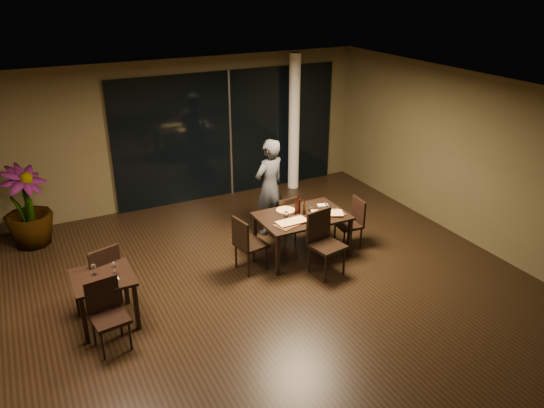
% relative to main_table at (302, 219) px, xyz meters
% --- Properties ---
extents(ground, '(8.00, 8.00, 0.00)m').
position_rel_main_table_xyz_m(ground, '(-1.00, -0.80, -0.68)').
color(ground, black).
rests_on(ground, ground).
extents(wall_back, '(8.00, 0.10, 3.00)m').
position_rel_main_table_xyz_m(wall_back, '(-1.00, 3.25, 0.82)').
color(wall_back, '#463F25').
rests_on(wall_back, ground).
extents(wall_front, '(8.00, 0.10, 3.00)m').
position_rel_main_table_xyz_m(wall_front, '(-1.00, -4.85, 0.82)').
color(wall_front, '#463F25').
rests_on(wall_front, ground).
extents(wall_right, '(0.10, 8.00, 3.00)m').
position_rel_main_table_xyz_m(wall_right, '(3.05, -0.80, 0.82)').
color(wall_right, '#463F25').
rests_on(wall_right, ground).
extents(ceiling, '(8.00, 8.00, 0.04)m').
position_rel_main_table_xyz_m(ceiling, '(-1.00, -0.80, 2.34)').
color(ceiling, silver).
rests_on(ceiling, wall_back).
extents(window_panel, '(5.00, 0.06, 2.70)m').
position_rel_main_table_xyz_m(window_panel, '(0.00, 3.16, 0.67)').
color(window_panel, black).
rests_on(window_panel, ground).
extents(column, '(0.24, 0.24, 3.00)m').
position_rel_main_table_xyz_m(column, '(1.40, 2.85, 0.82)').
color(column, white).
rests_on(column, ground).
extents(main_table, '(1.50, 1.00, 0.75)m').
position_rel_main_table_xyz_m(main_table, '(0.00, 0.00, 0.00)').
color(main_table, black).
rests_on(main_table, ground).
extents(side_table, '(0.80, 0.80, 0.75)m').
position_rel_main_table_xyz_m(side_table, '(-3.40, -0.50, -0.05)').
color(side_table, black).
rests_on(side_table, ground).
extents(chair_main_far, '(0.41, 0.41, 0.85)m').
position_rel_main_table_xyz_m(chair_main_far, '(0.01, 0.61, -0.20)').
color(chair_main_far, black).
rests_on(chair_main_far, ground).
extents(chair_main_near, '(0.57, 0.57, 1.05)m').
position_rel_main_table_xyz_m(chair_main_near, '(0.02, -0.66, -0.09)').
color(chair_main_near, black).
rests_on(chair_main_near, ground).
extents(chair_main_left, '(0.51, 0.51, 0.95)m').
position_rel_main_table_xyz_m(chair_main_left, '(-1.08, -0.09, -0.14)').
color(chair_main_left, black).
rests_on(chair_main_left, ground).
extents(chair_main_right, '(0.45, 0.45, 0.90)m').
position_rel_main_table_xyz_m(chair_main_right, '(0.96, -0.13, -0.18)').
color(chair_main_right, black).
rests_on(chair_main_right, ground).
extents(chair_side_far, '(0.57, 0.57, 0.99)m').
position_rel_main_table_xyz_m(chair_side_far, '(-3.34, -0.06, -0.12)').
color(chair_side_far, black).
rests_on(chair_side_far, ground).
extents(chair_side_near, '(0.49, 0.49, 0.94)m').
position_rel_main_table_xyz_m(chair_side_near, '(-3.46, -1.00, -0.15)').
color(chair_side_near, black).
rests_on(chair_side_near, ground).
extents(diner, '(0.71, 0.58, 1.82)m').
position_rel_main_table_xyz_m(diner, '(-0.11, 1.04, 0.24)').
color(diner, '#292C2E').
rests_on(diner, ground).
extents(potted_plant, '(1.14, 1.14, 1.48)m').
position_rel_main_table_xyz_m(potted_plant, '(-4.16, 2.49, 0.06)').
color(potted_plant, '#1D4D19').
rests_on(potted_plant, ground).
extents(pizza_board_left, '(0.66, 0.47, 0.01)m').
position_rel_main_table_xyz_m(pizza_board_left, '(-0.31, -0.20, 0.08)').
color(pizza_board_left, '#3F2314').
rests_on(pizza_board_left, main_table).
extents(pizza_board_right, '(0.61, 0.33, 0.01)m').
position_rel_main_table_xyz_m(pizza_board_right, '(0.39, -0.18, 0.08)').
color(pizza_board_right, '#452516').
rests_on(pizza_board_right, main_table).
extents(oblong_pizza_left, '(0.50, 0.24, 0.02)m').
position_rel_main_table_xyz_m(oblong_pizza_left, '(-0.31, -0.20, 0.10)').
color(oblong_pizza_left, maroon).
rests_on(oblong_pizza_left, pizza_board_left).
extents(oblong_pizza_right, '(0.56, 0.44, 0.02)m').
position_rel_main_table_xyz_m(oblong_pizza_right, '(0.39, -0.18, 0.10)').
color(oblong_pizza_right, maroon).
rests_on(oblong_pizza_right, pizza_board_right).
extents(round_pizza, '(0.32, 0.32, 0.01)m').
position_rel_main_table_xyz_m(round_pizza, '(-0.17, 0.28, 0.08)').
color(round_pizza, '#BF4315').
rests_on(round_pizza, main_table).
extents(bottle_a, '(0.07, 0.07, 0.32)m').
position_rel_main_table_xyz_m(bottle_a, '(-0.07, 0.06, 0.23)').
color(bottle_a, black).
rests_on(bottle_a, main_table).
extents(bottle_b, '(0.05, 0.05, 0.25)m').
position_rel_main_table_xyz_m(bottle_b, '(0.05, 0.02, 0.20)').
color(bottle_b, black).
rests_on(bottle_b, main_table).
extents(bottle_c, '(0.08, 0.08, 0.34)m').
position_rel_main_table_xyz_m(bottle_c, '(-0.02, 0.11, 0.25)').
color(bottle_c, black).
rests_on(bottle_c, main_table).
extents(tumbler_left, '(0.07, 0.07, 0.08)m').
position_rel_main_table_xyz_m(tumbler_left, '(-0.27, 0.07, 0.12)').
color(tumbler_left, white).
rests_on(tumbler_left, main_table).
extents(tumbler_right, '(0.08, 0.08, 0.09)m').
position_rel_main_table_xyz_m(tumbler_right, '(0.22, 0.10, 0.12)').
color(tumbler_right, white).
rests_on(tumbler_right, main_table).
extents(napkin_near, '(0.19, 0.13, 0.01)m').
position_rel_main_table_xyz_m(napkin_near, '(0.52, -0.07, 0.08)').
color(napkin_near, silver).
rests_on(napkin_near, main_table).
extents(napkin_far, '(0.20, 0.14, 0.01)m').
position_rel_main_table_xyz_m(napkin_far, '(0.53, 0.19, 0.08)').
color(napkin_far, white).
rests_on(napkin_far, main_table).
extents(wine_glass_a, '(0.07, 0.07, 0.16)m').
position_rel_main_table_xyz_m(wine_glass_a, '(-3.49, -0.41, 0.15)').
color(wine_glass_a, white).
rests_on(wine_glass_a, side_table).
extents(wine_glass_b, '(0.08, 0.08, 0.18)m').
position_rel_main_table_xyz_m(wine_glass_b, '(-3.24, -0.52, 0.17)').
color(wine_glass_b, white).
rests_on(wine_glass_b, side_table).
extents(side_napkin, '(0.20, 0.14, 0.01)m').
position_rel_main_table_xyz_m(side_napkin, '(-3.31, -0.66, 0.08)').
color(side_napkin, white).
rests_on(side_napkin, side_table).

